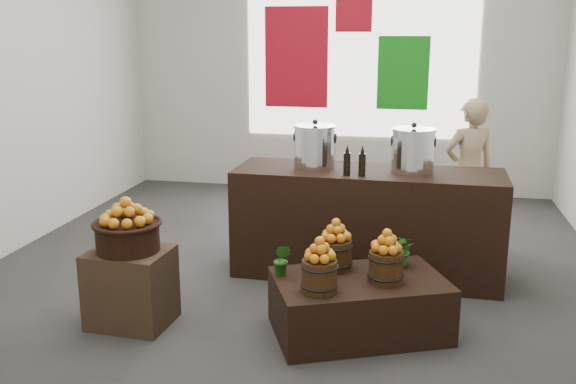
% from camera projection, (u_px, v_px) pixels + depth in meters
% --- Properties ---
extents(ground, '(7.00, 7.00, 0.00)m').
position_uv_depth(ground, '(290.00, 275.00, 6.13)').
color(ground, '#343432').
rests_on(ground, ground).
extents(back_wall, '(6.00, 0.04, 4.00)m').
position_uv_depth(back_wall, '(339.00, 50.00, 8.96)').
color(back_wall, beige).
rests_on(back_wall, ground).
extents(back_opening, '(3.20, 0.02, 2.40)m').
position_uv_depth(back_opening, '(360.00, 51.00, 8.89)').
color(back_opening, white).
rests_on(back_opening, back_wall).
extents(deco_red_left, '(0.90, 0.04, 1.40)m').
position_uv_depth(deco_red_left, '(296.00, 57.00, 9.07)').
color(deco_red_left, '#A40C1B').
rests_on(deco_red_left, back_wall).
extents(deco_green_right, '(0.70, 0.04, 1.00)m').
position_uv_depth(deco_green_right, '(403.00, 73.00, 8.84)').
color(deco_green_right, '#137C14').
rests_on(deco_green_right, back_wall).
extents(deco_red_upper, '(0.50, 0.04, 0.50)m').
position_uv_depth(deco_red_upper, '(354.00, 13.00, 8.77)').
color(deco_red_upper, '#A40C1B').
rests_on(deco_red_upper, back_wall).
extents(crate, '(0.64, 0.54, 0.61)m').
position_uv_depth(crate, '(131.00, 287.00, 5.05)').
color(crate, '#493422').
rests_on(crate, ground).
extents(wicker_basket, '(0.49, 0.49, 0.22)m').
position_uv_depth(wicker_basket, '(128.00, 237.00, 4.95)').
color(wicker_basket, black).
rests_on(wicker_basket, crate).
extents(apples_in_basket, '(0.38, 0.38, 0.20)m').
position_uv_depth(apples_in_basket, '(126.00, 210.00, 4.90)').
color(apples_in_basket, '#A32205').
rests_on(apples_in_basket, wicker_basket).
extents(display_table, '(1.49, 1.23, 0.44)m').
position_uv_depth(display_table, '(359.00, 305.00, 4.92)').
color(display_table, black).
rests_on(display_table, ground).
extents(apple_bucket_front_left, '(0.26, 0.26, 0.24)m').
position_uv_depth(apple_bucket_front_left, '(319.00, 276.00, 4.60)').
color(apple_bucket_front_left, '#3E2411').
rests_on(apple_bucket_front_left, display_table).
extents(apples_in_bucket_front_left, '(0.19, 0.19, 0.17)m').
position_uv_depth(apples_in_bucket_front_left, '(320.00, 249.00, 4.55)').
color(apples_in_bucket_front_left, '#A32205').
rests_on(apples_in_bucket_front_left, apple_bucket_front_left).
extents(apple_bucket_front_right, '(0.26, 0.26, 0.24)m').
position_uv_depth(apple_bucket_front_right, '(386.00, 267.00, 4.78)').
color(apple_bucket_front_right, '#3E2411').
rests_on(apple_bucket_front_right, display_table).
extents(apples_in_bucket_front_right, '(0.19, 0.19, 0.17)m').
position_uv_depth(apples_in_bucket_front_right, '(387.00, 241.00, 4.73)').
color(apples_in_bucket_front_right, '#A32205').
rests_on(apples_in_bucket_front_right, apple_bucket_front_right).
extents(apple_bucket_rear, '(0.26, 0.26, 0.24)m').
position_uv_depth(apple_bucket_rear, '(335.00, 254.00, 5.04)').
color(apple_bucket_rear, '#3E2411').
rests_on(apple_bucket_rear, display_table).
extents(apples_in_bucket_rear, '(0.19, 0.19, 0.17)m').
position_uv_depth(apples_in_bucket_rear, '(336.00, 230.00, 4.99)').
color(apples_in_bucket_rear, '#A32205').
rests_on(apples_in_bucket_rear, apple_bucket_rear).
extents(herb_garnish_right, '(0.30, 0.28, 0.27)m').
position_uv_depth(herb_garnish_right, '(402.00, 250.00, 5.09)').
color(herb_garnish_right, '#1A5712').
rests_on(herb_garnish_right, display_table).
extents(herb_garnish_left, '(0.17, 0.15, 0.25)m').
position_uv_depth(herb_garnish_left, '(282.00, 260.00, 4.90)').
color(herb_garnish_left, '#1A5712').
rests_on(herb_garnish_left, display_table).
extents(counter, '(2.50, 0.86, 1.01)m').
position_uv_depth(counter, '(367.00, 223.00, 6.05)').
color(counter, black).
rests_on(counter, ground).
extents(stock_pot_left, '(0.38, 0.38, 0.38)m').
position_uv_depth(stock_pot_left, '(315.00, 148.00, 5.99)').
color(stock_pot_left, silver).
rests_on(stock_pot_left, counter).
extents(stock_pot_center, '(0.38, 0.38, 0.38)m').
position_uv_depth(stock_pot_center, '(413.00, 152.00, 5.79)').
color(stock_pot_center, silver).
rests_on(stock_pot_center, counter).
extents(oil_cruets, '(0.18, 0.07, 0.28)m').
position_uv_depth(oil_cruets, '(366.00, 161.00, 5.66)').
color(oil_cruets, black).
rests_on(oil_cruets, counter).
extents(shopper, '(0.68, 0.57, 1.58)m').
position_uv_depth(shopper, '(468.00, 171.00, 6.92)').
color(shopper, '#9F8561').
rests_on(shopper, ground).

